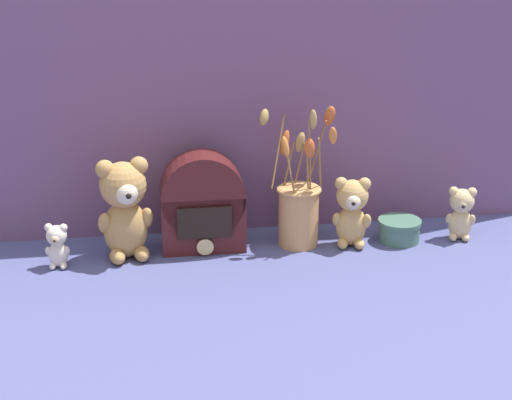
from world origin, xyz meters
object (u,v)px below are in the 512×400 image
teddy_bear_small (461,212)px  teddy_bear_tiny (57,245)px  teddy_bear_medium (352,211)px  decorative_tin_tall (399,230)px  vintage_radio (203,205)px  teddy_bear_large (125,207)px  flower_vase (299,205)px

teddy_bear_small → teddy_bear_tiny: (-0.97, -0.02, -0.02)m
teddy_bear_medium → teddy_bear_tiny: 0.69m
teddy_bear_medium → teddy_bear_small: (0.28, 0.00, -0.02)m
teddy_bear_small → teddy_bear_tiny: size_ratio=1.29×
teddy_bear_medium → decorative_tin_tall: size_ratio=1.63×
teddy_bear_medium → vintage_radio: size_ratio=0.73×
decorative_tin_tall → teddy_bear_tiny: bearing=-177.7°
teddy_bear_small → decorative_tin_tall: size_ratio=1.27×
vintage_radio → teddy_bear_medium: bearing=-6.2°
teddy_bear_large → decorative_tin_tall: 0.67m
teddy_bear_large → decorative_tin_tall: teddy_bear_large is taller
teddy_bear_small → flower_vase: bearing=176.2°
flower_vase → teddy_bear_small: bearing=-3.8°
flower_vase → decorative_tin_tall: size_ratio=3.22×
teddy_bear_large → flower_vase: flower_vase is taller
teddy_bear_large → teddy_bear_tiny: (-0.15, -0.03, -0.07)m
teddy_bear_large → teddy_bear_medium: (0.54, -0.01, -0.04)m
teddy_bear_large → teddy_bear_tiny: 0.17m
teddy_bear_medium → flower_vase: size_ratio=0.51×
teddy_bear_large → teddy_bear_small: size_ratio=1.79×
teddy_bear_medium → decorative_tin_tall: teddy_bear_medium is taller
vintage_radio → teddy_bear_tiny: bearing=-169.7°
teddy_bear_small → flower_vase: 0.40m
flower_vase → vintage_radio: 0.23m
teddy_bear_small → flower_vase: (-0.40, 0.03, 0.03)m
flower_vase → decorative_tin_tall: flower_vase is taller
vintage_radio → teddy_bear_large: bearing=-170.8°
teddy_bear_small → decorative_tin_tall: bearing=176.5°
teddy_bear_large → decorative_tin_tall: size_ratio=2.28×
teddy_bear_medium → vintage_radio: 0.36m
decorative_tin_tall → teddy_bear_small: bearing=-3.5°
teddy_bear_tiny → decorative_tin_tall: teddy_bear_tiny is taller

